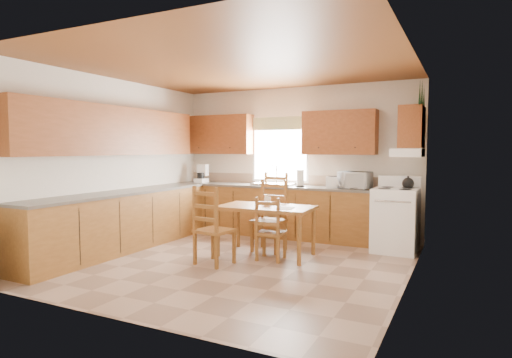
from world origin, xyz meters
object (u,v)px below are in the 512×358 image
at_px(dining_table, 266,231).
at_px(chair_far_left, 271,206).
at_px(chair_near_left, 271,228).
at_px(microwave, 355,180).
at_px(stove, 396,221).
at_px(chair_far_right, 269,216).
at_px(chair_near_right, 214,225).

xyz_separation_m(dining_table, chair_far_left, (-0.44, 1.14, 0.20)).
relative_size(chair_near_left, chair_far_left, 0.78).
bearing_deg(dining_table, microwave, 53.37).
height_order(stove, chair_near_left, stove).
height_order(stove, dining_table, stove).
relative_size(microwave, chair_near_left, 0.52).
height_order(chair_far_left, chair_far_right, chair_far_left).
distance_m(dining_table, chair_near_right, 0.88).
xyz_separation_m(microwave, chair_far_left, (-1.41, -0.27, -0.49)).
height_order(dining_table, chair_far_right, chair_far_right).
xyz_separation_m(microwave, dining_table, (-0.98, -1.41, -0.69)).
height_order(chair_near_left, chair_far_left, chair_far_left).
bearing_deg(stove, chair_far_right, -153.37).
height_order(stove, chair_near_right, chair_near_right).
bearing_deg(chair_near_right, stove, -129.58).
xyz_separation_m(dining_table, chair_near_right, (-0.43, -0.75, 0.17)).
distance_m(stove, chair_far_right, 1.94).
bearing_deg(dining_table, chair_far_left, 109.12).
height_order(chair_near_left, chair_near_right, chair_near_right).
bearing_deg(chair_far_right, chair_near_left, -62.51).
xyz_separation_m(chair_near_left, chair_near_right, (-0.60, -0.55, 0.09)).
relative_size(dining_table, chair_near_left, 1.53).
height_order(microwave, chair_near_left, microwave).
height_order(chair_near_left, chair_far_right, chair_far_right).
bearing_deg(chair_near_right, chair_near_left, -128.08).
xyz_separation_m(microwave, chair_near_left, (-0.81, -1.61, -0.61)).
distance_m(chair_far_left, chair_far_right, 0.94).
distance_m(dining_table, chair_near_left, 0.27).
distance_m(stove, chair_near_left, 1.99).
bearing_deg(microwave, chair_near_left, -110.16).
height_order(stove, chair_far_right, chair_far_right).
relative_size(microwave, dining_table, 0.34).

